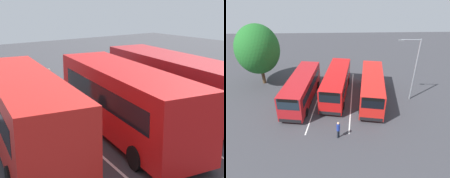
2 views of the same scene
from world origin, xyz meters
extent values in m
plane|color=#38383D|center=(0.00, 0.00, 0.00)|extent=(67.49, 67.49, 0.00)
cube|color=#AD191E|center=(0.47, -3.88, 1.69)|extent=(9.87, 3.79, 2.75)
cube|color=#19232D|center=(5.19, -4.55, 2.43)|extent=(0.42, 2.17, 1.16)
cube|color=#19232D|center=(0.63, -2.69, 2.02)|extent=(8.01, 1.21, 0.88)
cube|color=#19232D|center=(0.30, -5.08, 2.02)|extent=(8.01, 1.21, 0.88)
cube|color=black|center=(5.21, -4.56, 2.89)|extent=(0.38, 1.97, 0.32)
cube|color=black|center=(5.22, -4.56, 0.54)|extent=(0.42, 2.26, 0.36)
cylinder|color=black|center=(3.68, -3.15, 0.45)|extent=(0.93, 0.40, 0.90)
cylinder|color=black|center=(3.35, -5.48, 0.45)|extent=(0.93, 0.40, 0.90)
cylinder|color=black|center=(-2.42, -2.29, 0.45)|extent=(0.93, 0.40, 0.90)
cylinder|color=black|center=(-2.75, -4.61, 0.45)|extent=(0.93, 0.40, 0.90)
cube|color=red|center=(-0.62, 0.22, 1.69)|extent=(9.91, 4.14, 2.75)
cube|color=black|center=(4.08, -0.63, 2.43)|extent=(0.50, 2.16, 1.16)
cube|color=black|center=(-0.40, 1.40, 2.02)|extent=(7.97, 1.51, 0.88)
cube|color=black|center=(-0.83, -0.96, 2.02)|extent=(7.97, 1.51, 0.88)
cube|color=black|center=(4.10, -0.63, 2.89)|extent=(0.45, 1.96, 0.32)
cube|color=black|center=(4.11, -0.63, 0.54)|extent=(0.50, 2.25, 0.36)
cylinder|color=black|center=(2.62, 0.83, 0.45)|extent=(0.94, 0.44, 0.90)
cylinder|color=black|center=(2.20, -1.48, 0.45)|extent=(0.94, 0.44, 0.90)
cylinder|color=black|center=(-3.44, 1.92, 0.45)|extent=(0.94, 0.44, 0.90)
cylinder|color=black|center=(-3.86, -0.39, 0.45)|extent=(0.94, 0.44, 0.90)
cube|color=red|center=(0.56, 4.36, 1.69)|extent=(9.91, 4.17, 2.75)
cube|color=black|center=(5.25, 3.49, 2.43)|extent=(0.51, 2.16, 1.16)
cube|color=black|center=(0.78, 5.54, 2.02)|extent=(7.96, 1.54, 0.88)
cube|color=black|center=(0.34, 3.17, 2.02)|extent=(7.96, 1.54, 0.88)
cube|color=black|center=(5.27, 3.49, 2.89)|extent=(0.46, 1.96, 0.32)
cube|color=black|center=(5.28, 3.49, 0.54)|extent=(0.51, 2.25, 0.36)
cylinder|color=black|center=(3.80, 4.95, 0.45)|extent=(0.94, 0.44, 0.90)
cylinder|color=black|center=(3.37, 2.65, 0.45)|extent=(0.94, 0.44, 0.90)
cylinder|color=black|center=(-2.26, 6.07, 0.45)|extent=(0.94, 0.44, 0.90)
cylinder|color=black|center=(-2.68, 3.76, 0.45)|extent=(0.94, 0.44, 0.90)
cylinder|color=#232833|center=(7.20, 0.07, 0.43)|extent=(0.13, 0.13, 0.86)
cylinder|color=#232833|center=(7.10, 0.19, 0.43)|extent=(0.13, 0.13, 0.86)
cylinder|color=navy|center=(7.15, 0.13, 1.20)|extent=(0.45, 0.45, 0.68)
sphere|color=tan|center=(7.15, 0.13, 1.65)|extent=(0.23, 0.23, 0.23)
cylinder|color=gray|center=(0.78, 9.05, 3.67)|extent=(0.16, 0.16, 7.34)
cylinder|color=gray|center=(0.69, 8.02, 7.24)|extent=(0.28, 2.06, 0.10)
cube|color=slate|center=(0.60, 7.00, 7.16)|extent=(0.25, 0.58, 0.14)
cylinder|color=#4C3823|center=(-4.19, -9.83, 1.30)|extent=(0.44, 0.44, 2.60)
ellipsoid|color=#1E6023|center=(-4.19, -9.83, 4.89)|extent=(6.10, 5.49, 6.40)
cube|color=silver|center=(0.00, -2.06, 0.00)|extent=(13.49, 1.93, 0.01)
cube|color=silver|center=(0.00, 2.06, 0.00)|extent=(13.49, 1.93, 0.01)
camera|label=1|loc=(-11.84, 9.13, 5.99)|focal=53.93mm
camera|label=2|loc=(20.69, -0.40, 12.70)|focal=31.35mm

